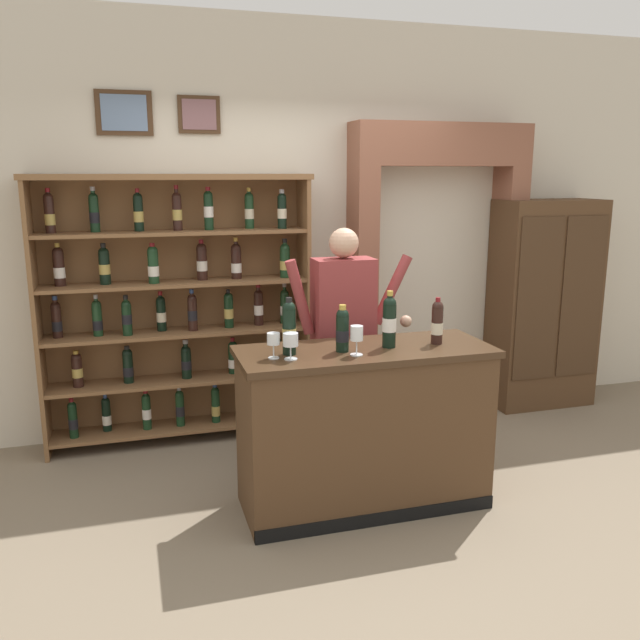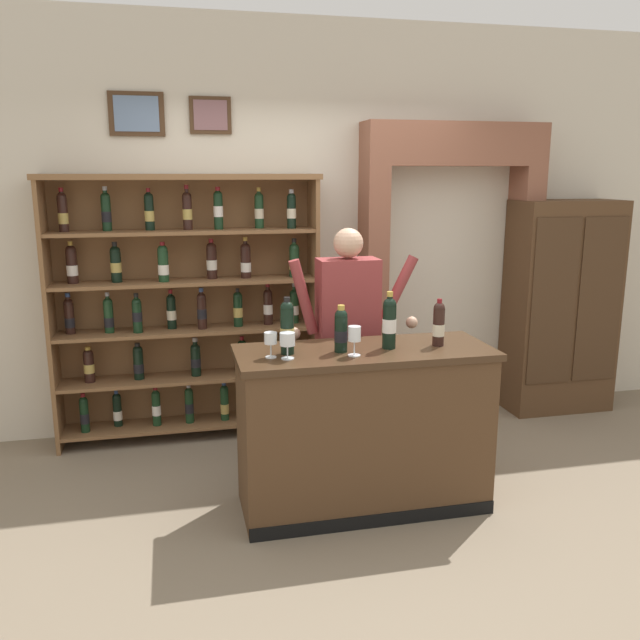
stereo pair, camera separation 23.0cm
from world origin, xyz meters
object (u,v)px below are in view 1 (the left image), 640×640
tasting_bottle_rosso (389,321)px  tasting_bottle_riserva (437,322)px  wine_glass_left (357,335)px  tasting_counter (364,428)px  tasting_bottle_bianco (342,329)px  wine_glass_right (273,340)px  wine_shelf (177,302)px  side_cabinet (544,304)px  tasting_bottle_prosecco (289,328)px  wine_glass_spare (291,341)px  shopkeeper (343,324)px

tasting_bottle_rosso → tasting_bottle_riserva: 0.30m
tasting_bottle_rosso → wine_glass_left: tasting_bottle_rosso is taller
tasting_counter → wine_glass_left: wine_glass_left is taller
tasting_bottle_bianco → tasting_bottle_riserva: bearing=0.8°
wine_glass_left → tasting_bottle_rosso: bearing=25.2°
tasting_bottle_bianco → tasting_bottle_rosso: 0.29m
wine_glass_right → wine_glass_left: size_ratio=0.85×
tasting_bottle_rosso → wine_glass_left: bearing=-154.8°
wine_shelf → side_cabinet: (3.05, -0.08, -0.17)m
side_cabinet → tasting_bottle_rosso: 2.35m
tasting_counter → tasting_bottle_prosecco: tasting_bottle_prosecco is taller
tasting_bottle_rosso → tasting_bottle_prosecco: bearing=179.2°
tasting_counter → wine_glass_spare: wine_glass_spare is taller
tasting_bottle_riserva → wine_glass_left: tasting_bottle_riserva is taller
side_cabinet → shopkeeper: bearing=-160.1°
wine_glass_right → wine_glass_spare: wine_glass_spare is taller
wine_shelf → tasting_bottle_riserva: size_ratio=7.05×
wine_shelf → side_cabinet: bearing=-1.4°
wine_glass_spare → tasting_bottle_prosecco: bearing=80.1°
tasting_bottle_rosso → wine_glass_spare: tasting_bottle_rosso is taller
wine_glass_right → wine_glass_left: bearing=-8.3°
tasting_bottle_riserva → tasting_bottle_bianco: bearing=-179.2°
tasting_bottle_prosecco → tasting_bottle_bianco: 0.31m
tasting_bottle_bianco → wine_glass_right: (-0.41, -0.03, -0.03)m
tasting_bottle_rosso → tasting_bottle_riserva: size_ratio=1.19×
shopkeeper → wine_glass_left: (-0.14, -0.66, 0.09)m
tasting_bottle_bianco → wine_glass_left: bearing=-62.3°
tasting_bottle_prosecco → wine_glass_right: bearing=-151.7°
wine_shelf → wine_glass_spare: 1.54m
shopkeeper → tasting_bottle_rosso: 0.57m
side_cabinet → tasting_bottle_riserva: size_ratio=6.29×
wine_shelf → shopkeeper: wine_shelf is taller
shopkeeper → side_cabinet: bearing=19.9°
tasting_bottle_bianco → wine_glass_left: size_ratio=1.61×
wine_shelf → tasting_bottle_riserva: wine_shelf is taller
shopkeeper → wine_glass_left: shopkeeper is taller
side_cabinet → wine_glass_right: side_cabinet is taller
tasting_bottle_prosecco → wine_glass_left: 0.38m
wine_glass_left → wine_glass_spare: bearing=176.9°
wine_shelf → wine_glass_right: size_ratio=13.75×
tasting_bottle_prosecco → wine_glass_right: (-0.10, -0.06, -0.05)m
wine_glass_right → shopkeeper: bearing=44.7°
tasting_bottle_bianco → wine_glass_spare: bearing=-166.5°
shopkeeper → tasting_bottle_riserva: (0.40, -0.55, 0.11)m
wine_shelf → tasting_bottle_riserva: (1.41, -1.37, 0.06)m
wine_glass_spare → wine_glass_left: (0.37, -0.02, 0.01)m
tasting_counter → wine_shelf: bearing=125.4°
tasting_bottle_prosecco → wine_glass_right: 0.13m
shopkeeper → tasting_bottle_prosecco: bearing=-132.8°
tasting_bottle_prosecco → tasting_bottle_rosso: size_ratio=0.97×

